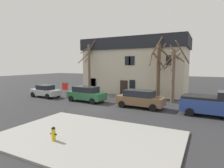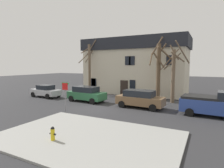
# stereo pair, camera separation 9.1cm
# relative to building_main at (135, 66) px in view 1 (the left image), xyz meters

# --- Properties ---
(ground_plane) EXTENTS (120.00, 120.00, 0.00)m
(ground_plane) POSITION_rel_building_main_xyz_m (0.18, -11.69, -4.11)
(ground_plane) COLOR #2D2D30
(sidewalk_slab) EXTENTS (10.40, 6.91, 0.12)m
(sidewalk_slab) POSITION_rel_building_main_xyz_m (3.77, -18.12, -4.05)
(sidewalk_slab) COLOR #999993
(sidewalk_slab) RESTS_ON ground_plane
(building_main) EXTENTS (15.23, 6.87, 8.07)m
(building_main) POSITION_rel_building_main_xyz_m (0.00, 0.00, 0.00)
(building_main) COLOR beige
(building_main) RESTS_ON ground_plane
(tree_bare_near) EXTENTS (2.10, 2.20, 7.89)m
(tree_bare_near) POSITION_rel_building_main_xyz_m (-5.52, -4.21, -0.15)
(tree_bare_near) COLOR brown
(tree_bare_near) RESTS_ON ground_plane
(tree_bare_mid) EXTENTS (2.60, 2.50, 7.61)m
(tree_bare_mid) POSITION_rel_building_main_xyz_m (4.59, -4.66, -0.38)
(tree_bare_mid) COLOR brown
(tree_bare_mid) RESTS_ON ground_plane
(tree_bare_far) EXTENTS (3.19, 3.19, 6.70)m
(tree_bare_far) POSITION_rel_building_main_xyz_m (6.44, -5.36, -0.71)
(tree_bare_far) COLOR brown
(tree_bare_far) RESTS_ON ground_plane
(car_silver_sedan) EXTENTS (4.37, 2.24, 1.60)m
(car_silver_sedan) POSITION_rel_building_main_xyz_m (-9.03, -9.25, -3.30)
(car_silver_sedan) COLOR #B7BABF
(car_silver_sedan) RESTS_ON ground_plane
(car_green_wagon) EXTENTS (4.63, 2.33, 1.75)m
(car_green_wagon) POSITION_rel_building_main_xyz_m (-2.54, -9.24, -3.20)
(car_green_wagon) COLOR #2D6B42
(car_green_wagon) RESTS_ON ground_plane
(car_brown_wagon) EXTENTS (4.73, 2.25, 1.75)m
(car_brown_wagon) POSITION_rel_building_main_xyz_m (3.96, -9.36, -3.20)
(car_brown_wagon) COLOR brown
(car_brown_wagon) RESTS_ON ground_plane
(pickup_truck_blue) EXTENTS (5.46, 2.57, 2.11)m
(pickup_truck_blue) POSITION_rel_building_main_xyz_m (10.55, -9.56, -3.09)
(pickup_truck_blue) COLOR #2D4799
(pickup_truck_blue) RESTS_ON ground_plane
(fire_hydrant) EXTENTS (0.42, 0.22, 0.77)m
(fire_hydrant) POSITION_rel_building_main_xyz_m (2.46, -19.50, -3.59)
(fire_hydrant) COLOR gold
(fire_hydrant) RESTS_ON sidewalk_slab
(street_sign_pole) EXTENTS (0.76, 0.07, 2.69)m
(street_sign_pole) POSITION_rel_building_main_xyz_m (-1.22, -14.29, -2.22)
(street_sign_pole) COLOR slate
(street_sign_pole) RESTS_ON ground_plane
(bicycle_leaning) EXTENTS (1.75, 0.13, 1.03)m
(bicycle_leaning) POSITION_rel_building_main_xyz_m (-6.75, -4.74, -3.74)
(bicycle_leaning) COLOR black
(bicycle_leaning) RESTS_ON ground_plane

